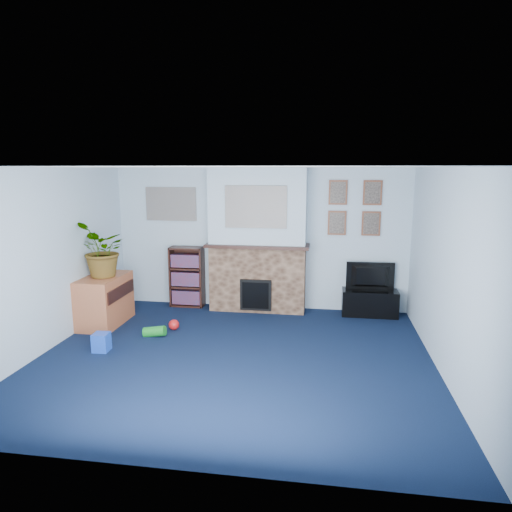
% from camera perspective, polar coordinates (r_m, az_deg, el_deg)
% --- Properties ---
extents(floor, '(5.00, 4.50, 0.01)m').
position_cam_1_polar(floor, '(5.99, -2.75, -12.56)').
color(floor, '#0D1934').
rests_on(floor, ground).
extents(ceiling, '(5.00, 4.50, 0.01)m').
position_cam_1_polar(ceiling, '(5.50, -2.98, 11.04)').
color(ceiling, white).
rests_on(ceiling, wall_back).
extents(wall_back, '(5.00, 0.04, 2.40)m').
position_cam_1_polar(wall_back, '(7.81, 0.43, 2.15)').
color(wall_back, silver).
rests_on(wall_back, ground).
extents(wall_front, '(5.00, 0.04, 2.40)m').
position_cam_1_polar(wall_front, '(3.53, -10.24, -8.85)').
color(wall_front, silver).
rests_on(wall_front, ground).
extents(wall_left, '(0.04, 4.50, 2.40)m').
position_cam_1_polar(wall_left, '(6.59, -24.68, -0.47)').
color(wall_left, silver).
rests_on(wall_left, ground).
extents(wall_right, '(0.04, 4.50, 2.40)m').
position_cam_1_polar(wall_right, '(5.69, 22.65, -1.97)').
color(wall_right, silver).
rests_on(wall_right, ground).
extents(chimney_breast, '(1.72, 0.50, 2.40)m').
position_cam_1_polar(chimney_breast, '(7.61, 0.21, 1.81)').
color(chimney_breast, brown).
rests_on(chimney_breast, ground).
extents(collage_main, '(1.00, 0.03, 0.68)m').
position_cam_1_polar(collage_main, '(7.33, -0.03, 6.15)').
color(collage_main, gray).
rests_on(collage_main, chimney_breast).
extents(collage_left, '(0.90, 0.03, 0.58)m').
position_cam_1_polar(collage_left, '(8.10, -10.57, 6.41)').
color(collage_left, gray).
rests_on(collage_left, wall_back).
extents(portrait_tl, '(0.30, 0.03, 0.40)m').
position_cam_1_polar(portrait_tl, '(7.63, 10.21, 7.82)').
color(portrait_tl, brown).
rests_on(portrait_tl, wall_back).
extents(portrait_tr, '(0.30, 0.03, 0.40)m').
position_cam_1_polar(portrait_tr, '(7.67, 14.36, 7.67)').
color(portrait_tr, brown).
rests_on(portrait_tr, wall_back).
extents(portrait_bl, '(0.30, 0.03, 0.40)m').
position_cam_1_polar(portrait_bl, '(7.67, 10.09, 4.09)').
color(portrait_bl, brown).
rests_on(portrait_bl, wall_back).
extents(portrait_br, '(0.30, 0.03, 0.40)m').
position_cam_1_polar(portrait_br, '(7.71, 14.19, 3.96)').
color(portrait_br, brown).
rests_on(portrait_br, wall_back).
extents(tv_stand, '(0.90, 0.38, 0.43)m').
position_cam_1_polar(tv_stand, '(7.76, 14.01, -5.60)').
color(tv_stand, black).
rests_on(tv_stand, ground).
extents(television, '(0.78, 0.13, 0.45)m').
position_cam_1_polar(television, '(7.68, 14.15, -2.51)').
color(television, black).
rests_on(television, tv_stand).
extents(bookshelf, '(0.58, 0.28, 1.05)m').
position_cam_1_polar(bookshelf, '(8.08, -8.59, -2.72)').
color(bookshelf, black).
rests_on(bookshelf, ground).
extents(sideboard, '(0.54, 0.98, 0.76)m').
position_cam_1_polar(sideboard, '(7.48, -18.39, -5.48)').
color(sideboard, '#B8613B').
rests_on(sideboard, ground).
extents(potted_plant, '(0.92, 0.97, 0.84)m').
position_cam_1_polar(potted_plant, '(7.23, -18.61, 0.72)').
color(potted_plant, '#26661E').
rests_on(potted_plant, sideboard).
extents(mantel_clock, '(0.10, 0.06, 0.15)m').
position_cam_1_polar(mantel_clock, '(7.57, -0.46, 2.04)').
color(mantel_clock, gold).
rests_on(mantel_clock, chimney_breast).
extents(mantel_candle, '(0.05, 0.05, 0.16)m').
position_cam_1_polar(mantel_candle, '(7.52, 2.54, 2.04)').
color(mantel_candle, '#B2BFC6').
rests_on(mantel_candle, chimney_breast).
extents(mantel_teddy, '(0.13, 0.13, 0.13)m').
position_cam_1_polar(mantel_teddy, '(7.68, -4.43, 2.09)').
color(mantel_teddy, gray).
rests_on(mantel_teddy, chimney_breast).
extents(mantel_can, '(0.07, 0.07, 0.13)m').
position_cam_1_polar(mantel_can, '(7.50, 4.95, 1.83)').
color(mantel_can, blue).
rests_on(mantel_can, chimney_breast).
extents(green_crate, '(0.36, 0.32, 0.25)m').
position_cam_1_polar(green_crate, '(7.58, -18.63, -6.93)').
color(green_crate, '#198C26').
rests_on(green_crate, ground).
extents(toy_ball, '(0.16, 0.16, 0.16)m').
position_cam_1_polar(toy_ball, '(7.03, -10.23, -8.36)').
color(toy_ball, red).
rests_on(toy_ball, ground).
extents(toy_block, '(0.21, 0.21, 0.24)m').
position_cam_1_polar(toy_block, '(6.48, -18.76, -10.26)').
color(toy_block, blue).
rests_on(toy_block, ground).
extents(toy_tube, '(0.33, 0.15, 0.19)m').
position_cam_1_polar(toy_tube, '(6.83, -12.56, -9.21)').
color(toy_tube, '#198C26').
rests_on(toy_tube, ground).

